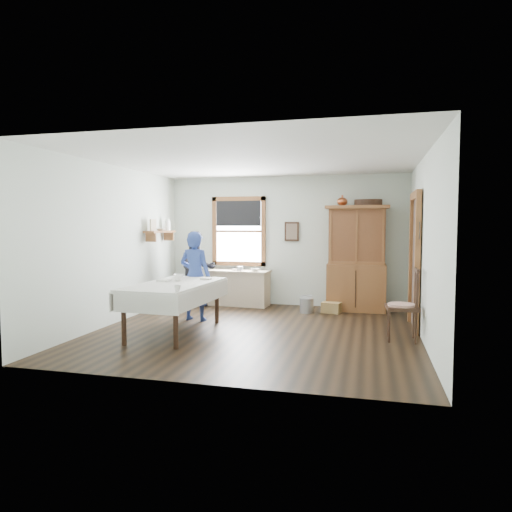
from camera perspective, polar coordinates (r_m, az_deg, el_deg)
name	(u,v)px	position (r m, az deg, el deg)	size (l,w,h in m)	color
room	(256,246)	(7.16, 0.00, 1.22)	(5.01, 5.01, 2.70)	black
window	(239,227)	(9.79, -2.17, 3.60)	(1.18, 0.07, 1.48)	white
doorway	(415,257)	(7.84, 19.28, -0.14)	(0.09, 1.14, 2.22)	#433630
wall_shelf	(161,231)	(9.42, -11.81, 3.13)	(0.24, 1.00, 0.44)	brown
framed_picture	(292,232)	(9.53, 4.48, 3.07)	(0.30, 0.04, 0.40)	#341C12
rug_beater	(419,223)	(7.27, 19.73, 3.95)	(0.27, 0.27, 0.01)	black
work_counter	(239,288)	(9.59, -2.14, -3.99)	(1.29, 0.49, 0.74)	tan
china_hutch	(356,258)	(9.14, 12.45, -0.30)	(1.21, 0.57, 2.06)	brown
dining_table	(175,308)	(7.26, -10.09, -6.43)	(1.03, 1.96, 0.78)	silver
spindle_chair	(402,304)	(7.00, 17.80, -5.75)	(0.49, 0.49, 1.07)	#341C12
pail	(307,305)	(8.86, 6.35, -6.16)	(0.27, 0.27, 0.28)	#9C9FA4
wicker_basket	(331,308)	(8.92, 9.41, -6.37)	(0.35, 0.24, 0.20)	#997445
woman_blue	(195,279)	(8.11, -7.62, -2.90)	(0.53, 0.35, 1.46)	navy
figure_dark	(197,272)	(9.43, -7.38, -2.01)	(0.70, 0.55, 1.44)	black
table_cup_a	(178,278)	(7.46, -9.74, -2.69)	(0.13, 0.13, 0.11)	white
table_cup_b	(177,288)	(6.30, -9.80, -3.98)	(0.09, 0.09, 0.09)	white
table_bowl	(179,275)	(8.05, -9.60, -2.40)	(0.21, 0.21, 0.05)	white
counter_book	(232,269)	(9.62, -2.98, -1.69)	(0.16, 0.22, 0.02)	brown
counter_bowl	(255,270)	(9.35, -0.14, -1.74)	(0.18, 0.18, 0.06)	white
shelf_bowl	(161,229)	(9.43, -11.78, 3.28)	(0.22, 0.22, 0.05)	white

